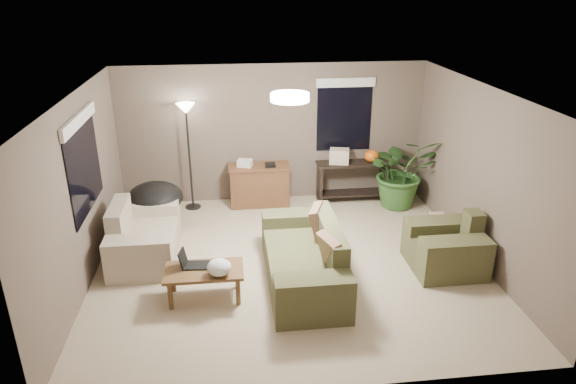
{
  "coord_description": "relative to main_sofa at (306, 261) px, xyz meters",
  "views": [
    {
      "loc": [
        -0.79,
        -6.45,
        3.82
      ],
      "look_at": [
        0.0,
        0.2,
        1.05
      ],
      "focal_mm": 32.0,
      "sensor_mm": 36.0,
      "label": 1
    }
  ],
  "objects": [
    {
      "name": "room_shell",
      "position": [
        -0.17,
        0.44,
        0.96
      ],
      "size": [
        5.5,
        5.5,
        5.5
      ],
      "color": "#C4AD92",
      "rests_on": "ground"
    },
    {
      "name": "main_sofa",
      "position": [
        0.0,
        0.0,
        0.0
      ],
      "size": [
        0.95,
        2.2,
        0.85
      ],
      "color": "#505130",
      "rests_on": "ground"
    },
    {
      "name": "throw_pillows",
      "position": [
        0.26,
        0.0,
        0.36
      ],
      "size": [
        0.37,
        1.4,
        0.47
      ],
      "color": "#8C7251",
      "rests_on": "main_sofa"
    },
    {
      "name": "loveseat",
      "position": [
        -2.29,
        0.94,
        0.0
      ],
      "size": [
        0.9,
        1.6,
        0.85
      ],
      "color": "beige",
      "rests_on": "ground"
    },
    {
      "name": "armchair",
      "position": [
        2.03,
        0.09,
        0.0
      ],
      "size": [
        0.95,
        1.0,
        0.85
      ],
      "color": "#45462A",
      "rests_on": "ground"
    },
    {
      "name": "coffee_table",
      "position": [
        -1.36,
        -0.28,
        0.06
      ],
      "size": [
        1.0,
        0.55,
        0.42
      ],
      "color": "brown",
      "rests_on": "ground"
    },
    {
      "name": "laptop",
      "position": [
        -1.52,
        -0.18,
        0.19
      ],
      "size": [
        0.39,
        0.26,
        0.24
      ],
      "color": "black",
      "rests_on": "coffee_table"
    },
    {
      "name": "plastic_bag",
      "position": [
        -1.16,
        -0.43,
        0.23
      ],
      "size": [
        0.31,
        0.28,
        0.21
      ],
      "primitive_type": "ellipsoid",
      "rotation": [
        0.0,
        0.0,
        -0.04
      ],
      "color": "white",
      "rests_on": "coffee_table"
    },
    {
      "name": "desk",
      "position": [
        -0.45,
        2.65,
        0.08
      ],
      "size": [
        1.1,
        0.5,
        0.75
      ],
      "color": "brown",
      "rests_on": "ground"
    },
    {
      "name": "desk_papers",
      "position": [
        -0.61,
        2.64,
        0.51
      ],
      "size": [
        0.69,
        0.29,
        0.12
      ],
      "color": "silver",
      "rests_on": "desk"
    },
    {
      "name": "console_table",
      "position": [
        1.25,
        2.62,
        0.14
      ],
      "size": [
        1.3,
        0.4,
        0.75
      ],
      "color": "black",
      "rests_on": "ground"
    },
    {
      "name": "pumpkin",
      "position": [
        1.6,
        2.62,
        0.56
      ],
      "size": [
        0.33,
        0.33,
        0.22
      ],
      "primitive_type": "ellipsoid",
      "rotation": [
        0.0,
        0.0,
        -0.29
      ],
      "color": "orange",
      "rests_on": "console_table"
    },
    {
      "name": "cardboard_box",
      "position": [
        1.0,
        2.62,
        0.58
      ],
      "size": [
        0.4,
        0.33,
        0.26
      ],
      "primitive_type": "cube",
      "rotation": [
        0.0,
        0.0,
        -0.24
      ],
      "color": "beige",
      "rests_on": "console_table"
    },
    {
      "name": "papasan_chair",
      "position": [
        -2.2,
        1.85,
        0.17
      ],
      "size": [
        1.14,
        1.14,
        0.8
      ],
      "color": "black",
      "rests_on": "ground"
    },
    {
      "name": "floor_lamp",
      "position": [
        -1.67,
        2.65,
        1.3
      ],
      "size": [
        0.32,
        0.32,
        1.91
      ],
      "color": "black",
      "rests_on": "ground"
    },
    {
      "name": "ceiling_fixture",
      "position": [
        -0.17,
        0.44,
        2.15
      ],
      "size": [
        0.5,
        0.5,
        0.1
      ],
      "primitive_type": "cylinder",
      "color": "white",
      "rests_on": "room_shell"
    },
    {
      "name": "houseplant",
      "position": [
        2.07,
        2.29,
        0.22
      ],
      "size": [
        1.19,
        1.32,
        1.03
      ],
      "primitive_type": "imported",
      "color": "#2D5923",
      "rests_on": "ground"
    },
    {
      "name": "cat_scratching_post",
      "position": [
        2.17,
        0.79,
        -0.08
      ],
      "size": [
        0.32,
        0.32,
        0.5
      ],
      "color": "tan",
      "rests_on": "ground"
    },
    {
      "name": "window_left",
      "position": [
        -2.9,
        0.74,
        1.49
      ],
      "size": [
        0.05,
        1.56,
        1.33
      ],
      "color": "black",
      "rests_on": "room_shell"
    },
    {
      "name": "window_back",
      "position": [
        1.13,
        2.92,
        1.49
      ],
      "size": [
        1.06,
        0.05,
        1.33
      ],
      "color": "black",
      "rests_on": "room_shell"
    }
  ]
}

